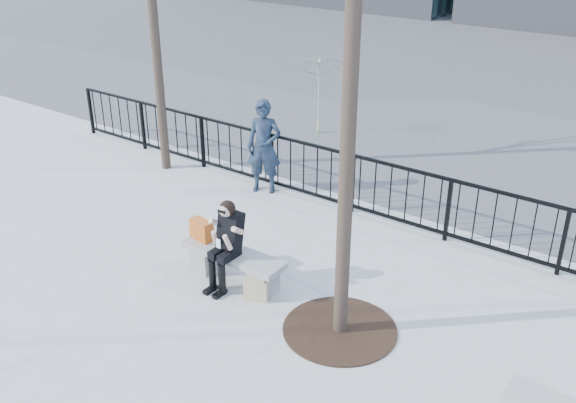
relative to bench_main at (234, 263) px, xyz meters
The scene contains 10 objects.
ground 0.30m from the bench_main, ahead, with size 120.00×120.00×0.00m, color #A6A7A1.
street_surface 15.00m from the bench_main, 90.00° to the left, with size 60.00×23.00×0.01m, color #474747.
railing 3.01m from the bench_main, 90.00° to the left, with size 14.00×0.06×1.10m.
tree_grate 1.92m from the bench_main, ahead, with size 1.50×1.50×0.02m, color black.
bench_main is the anchor object (origin of this frame).
seated_woman 0.40m from the bench_main, 90.00° to the right, with size 0.50×0.64×1.34m.
handbag 0.71m from the bench_main, behind, with size 0.37×0.18×0.31m, color #B75016.
shopping_bag 0.62m from the bench_main, 18.80° to the right, with size 0.34×0.12×0.32m, color beige.
standing_man 3.29m from the bench_main, 120.06° to the left, with size 0.66×0.43×1.80m, color black.
vendor_umbrella 6.70m from the bench_main, 113.31° to the left, with size 2.01×2.05×1.84m, color yellow.
Camera 1 is at (5.40, -6.03, 5.13)m, focal length 40.00 mm.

